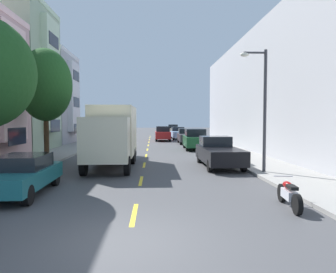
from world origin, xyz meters
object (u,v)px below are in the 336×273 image
at_px(parked_suv_champagne, 173,129).
at_px(parked_sedan_teal, 22,174).
at_px(parked_hatchback_orange, 127,131).
at_px(parked_suv_forest, 195,139).
at_px(parked_pickup_black, 219,152).
at_px(parked_motorcycle, 289,195).
at_px(street_tree_second, 45,85).
at_px(parked_sedan_burgundy, 115,136).
at_px(parked_pickup_charcoal, 187,136).
at_px(parked_suv_navy, 104,137).
at_px(parked_pickup_sky, 179,133).
at_px(moving_red_sedan, 163,133).
at_px(delivery_box_truck, 113,133).
at_px(street_lamp, 262,101).

xyz_separation_m(parked_suv_champagne, parked_sedan_teal, (-8.53, -47.85, -0.24)).
height_order(parked_hatchback_orange, parked_suv_forest, parked_suv_forest).
xyz_separation_m(parked_pickup_black, parked_motorcycle, (0.37, -8.74, -0.42)).
bearing_deg(street_tree_second, parked_sedan_burgundy, 83.14).
bearing_deg(parked_sedan_teal, parked_hatchback_orange, 90.01).
relative_size(parked_suv_champagne, parked_sedan_teal, 1.07).
bearing_deg(parked_pickup_black, parked_motorcycle, -87.59).
bearing_deg(street_tree_second, parked_pickup_charcoal, 55.25).
bearing_deg(parked_pickup_black, street_tree_second, 166.65).
height_order(parked_suv_champagne, parked_suv_navy, same).
height_order(street_tree_second, parked_sedan_teal, street_tree_second).
bearing_deg(street_tree_second, parked_pickup_sky, 66.64).
xyz_separation_m(parked_pickup_charcoal, parked_sedan_teal, (-8.75, -24.78, -0.08)).
distance_m(parked_suv_navy, moving_red_sedan, 10.95).
bearing_deg(parked_sedan_teal, parked_suv_navy, 90.60).
xyz_separation_m(street_tree_second, parked_motorcycle, (11.15, -11.30, -4.57)).
bearing_deg(parked_suv_navy, delivery_box_truck, -79.25).
bearing_deg(parked_sedan_burgundy, street_lamp, -66.59).
xyz_separation_m(parked_suv_forest, moving_red_sedan, (-2.62, 12.57, 0.00)).
relative_size(parked_sedan_burgundy, parked_pickup_black, 0.85).
bearing_deg(parked_sedan_burgundy, parked_suv_navy, -92.35).
height_order(parked_sedan_teal, moving_red_sedan, moving_red_sedan).
bearing_deg(parked_pickup_black, parked_hatchback_orange, 102.55).
xyz_separation_m(delivery_box_truck, parked_motorcycle, (6.55, -8.94, -1.56)).
bearing_deg(parked_pickup_black, street_lamp, -60.88).
bearing_deg(parked_hatchback_orange, parked_sedan_teal, -89.99).
bearing_deg(street_tree_second, delivery_box_truck, -27.14).
height_order(street_tree_second, parked_suv_navy, street_tree_second).
bearing_deg(street_tree_second, street_lamp, -23.41).
height_order(moving_red_sedan, parked_motorcycle, moving_red_sedan).
relative_size(parked_pickup_black, parked_motorcycle, 2.59).
distance_m(street_tree_second, parked_hatchback_orange, 36.62).
distance_m(parked_suv_forest, parked_suv_champagne, 30.60).
relative_size(street_tree_second, parked_suv_forest, 1.49).
bearing_deg(parked_suv_champagne, parked_pickup_sky, -90.25).
relative_size(street_tree_second, parked_sedan_burgundy, 1.59).
height_order(parked_sedan_burgundy, parked_sedan_teal, same).
bearing_deg(parked_sedan_burgundy, parked_motorcycle, -73.04).
distance_m(parked_sedan_burgundy, parked_sedan_teal, 27.20).
height_order(street_lamp, parked_sedan_teal, street_lamp).
distance_m(parked_pickup_charcoal, parked_pickup_sky, 8.86).
distance_m(delivery_box_truck, parked_motorcycle, 11.20).
height_order(parked_suv_forest, parked_suv_navy, same).
xyz_separation_m(parked_pickup_charcoal, parked_suv_forest, (-0.07, -7.53, 0.16)).
bearing_deg(moving_red_sedan, parked_suv_champagne, 82.21).
relative_size(delivery_box_truck, parked_suv_forest, 1.50).
height_order(parked_pickup_charcoal, parked_suv_navy, parked_suv_navy).
relative_size(parked_pickup_sky, parked_sedan_teal, 1.17).
xyz_separation_m(parked_sedan_burgundy, parked_sedan_teal, (-0.04, -27.20, 0.00)).
xyz_separation_m(parked_pickup_charcoal, parked_suv_navy, (-8.97, -3.93, 0.16)).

